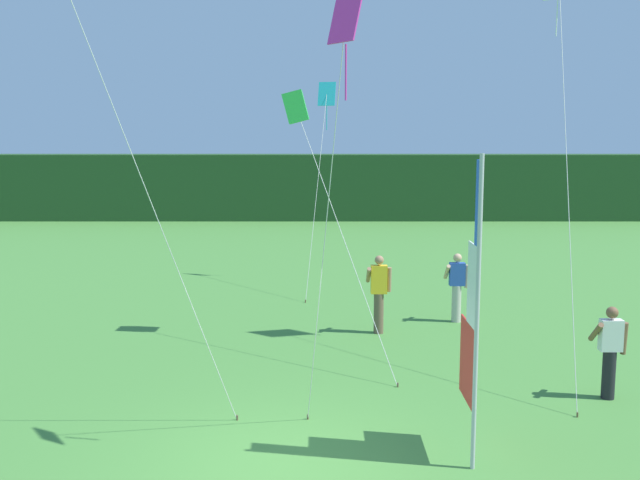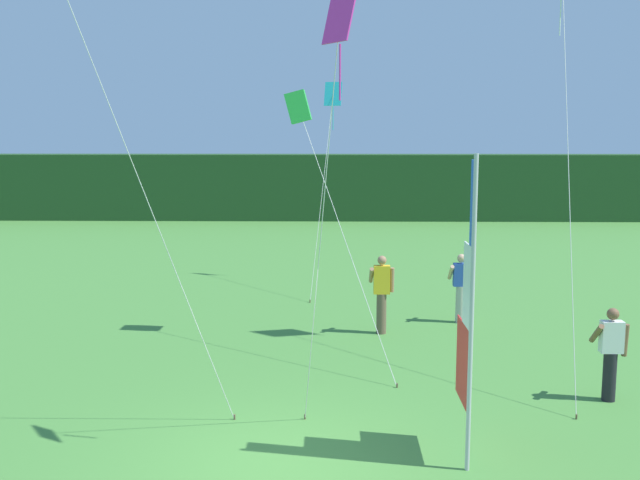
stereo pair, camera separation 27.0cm
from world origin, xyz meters
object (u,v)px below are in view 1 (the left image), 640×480
person_far_left (457,286)px  kite_cyan_diamond_3 (326,106)px  person_near_banner (379,292)px  kite_green_box_4 (296,108)px  banner_flag (472,317)px  kite_magenta_diamond_0 (344,43)px  person_mid_field (610,350)px

person_far_left → kite_cyan_diamond_3: (-3.07, 4.95, 4.36)m
person_near_banner → person_far_left: 2.17m
kite_green_box_4 → banner_flag: bearing=-67.4°
person_near_banner → kite_magenta_diamond_0: 7.96m
person_mid_field → kite_green_box_4: bearing=145.0°
person_near_banner → kite_magenta_diamond_0: size_ratio=0.28×
person_mid_field → kite_cyan_diamond_3: kite_cyan_diamond_3 is taller
person_mid_field → kite_green_box_4: (-5.36, 3.75, 4.12)m
person_mid_field → kite_cyan_diamond_3: (-4.69, 10.06, 4.39)m
banner_flag → kite_green_box_4: 7.23m
kite_green_box_4 → person_near_banner: bearing=11.3°
banner_flag → person_near_banner: banner_flag is taller
person_far_left → kite_magenta_diamond_0: kite_magenta_diamond_0 is taller
person_mid_field → banner_flag: bearing=-140.4°
person_far_left → kite_green_box_4: 5.70m
kite_cyan_diamond_3 → kite_magenta_diamond_0: bearing=-89.4°
kite_cyan_diamond_3 → person_mid_field: bearing=-65.0°
banner_flag → kite_green_box_4: (-2.54, 6.09, 2.96)m
banner_flag → kite_magenta_diamond_0: bearing=178.5°
kite_green_box_4 → kite_cyan_diamond_3: bearing=83.9°
person_mid_field → kite_magenta_diamond_0: (-4.55, -2.29, 4.72)m
person_mid_field → person_far_left: bearing=107.6°
person_near_banner → kite_green_box_4: kite_green_box_4 is taller
person_far_left → person_mid_field: bearing=-72.4°
kite_magenta_diamond_0 → kite_cyan_diamond_3: (-0.13, 12.35, -0.33)m
person_near_banner → banner_flag: bearing=-83.6°
kite_green_box_4 → person_far_left: bearing=20.0°
person_near_banner → kite_green_box_4: size_ratio=0.33×
banner_flag → person_near_banner: 6.57m
person_near_banner → kite_green_box_4: 4.42m
person_near_banner → kite_magenta_diamond_0: (-1.01, -6.40, 4.62)m
banner_flag → person_near_banner: bearing=96.4°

